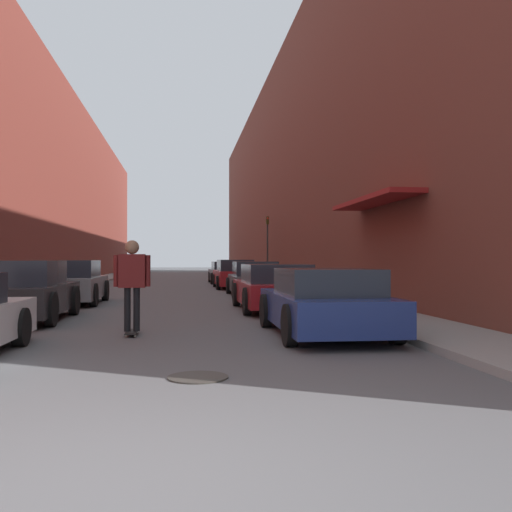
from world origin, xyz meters
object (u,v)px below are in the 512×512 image
object	(u,v)px
parked_car_right_0	(325,303)
skateboarder	(132,277)
parked_car_right_2	(254,279)
parked_car_right_1	(275,288)
parked_car_right_4	(226,273)
parked_car_left_1	(24,292)
traffic_light	(267,241)
parked_car_right_3	(235,275)
manhole_cover	(198,377)
parked_car_left_2	(70,283)

from	to	relation	value
parked_car_right_0	skateboarder	size ratio (longest dim) A/B	2.44
parked_car_right_2	parked_car_right_1	bearing A→B (deg)	-91.93
parked_car_right_0	parked_car_right_4	distance (m)	22.45
parked_car_left_1	traffic_light	world-z (taller)	traffic_light
parked_car_right_0	parked_car_right_3	distance (m)	16.84
manhole_cover	parked_car_right_2	bearing A→B (deg)	80.34
parked_car_right_1	traffic_light	world-z (taller)	traffic_light
traffic_light	parked_car_left_2	bearing A→B (deg)	-120.01
parked_car_right_3	manhole_cover	size ratio (longest dim) A/B	6.49
parked_car_right_1	skateboarder	xyz separation A→B (m)	(-3.34, -4.65, 0.45)
parked_car_right_0	parked_car_right_3	size ratio (longest dim) A/B	0.91
parked_car_right_1	traffic_light	distance (m)	17.45
parked_car_right_2	traffic_light	xyz separation A→B (m)	(2.18, 11.15, 1.77)
parked_car_right_2	traffic_light	size ratio (longest dim) A/B	1.21
parked_car_right_0	parked_car_right_4	bearing A→B (deg)	90.10
parked_car_left_1	parked_car_right_0	bearing A→B (deg)	-27.59
parked_car_left_1	parked_car_left_2	xyz separation A→B (m)	(0.07, 4.90, -0.00)
parked_car_right_3	parked_car_right_0	bearing A→B (deg)	-89.69
parked_car_left_1	parked_car_right_0	xyz separation A→B (m)	(6.00, -3.13, -0.06)
parked_car_right_1	parked_car_right_3	distance (m)	11.75
parked_car_right_3	parked_car_right_1	bearing A→B (deg)	-89.97
parked_car_right_3	parked_car_right_4	size ratio (longest dim) A/B	1.02
parked_car_left_2	skateboarder	world-z (taller)	skateboarder
parked_car_right_0	parked_car_right_3	world-z (taller)	parked_car_right_3
parked_car_left_1	skateboarder	size ratio (longest dim) A/B	2.36
parked_car_right_0	skateboarder	distance (m)	3.49
parked_car_right_4	parked_car_right_3	bearing A→B (deg)	-90.51
parked_car_right_0	traffic_light	distance (m)	22.47
parked_car_left_1	manhole_cover	world-z (taller)	parked_car_left_1
parked_car_right_2	parked_car_right_3	size ratio (longest dim) A/B	0.98
manhole_cover	parked_car_right_4	bearing A→B (deg)	84.89
parked_car_left_1	skateboarder	xyz separation A→B (m)	(2.57, -2.69, 0.40)
parked_car_left_1	parked_car_right_0	world-z (taller)	parked_car_left_1
parked_car_left_1	parked_car_right_3	size ratio (longest dim) A/B	0.89
parked_car_right_0	parked_car_right_3	bearing A→B (deg)	90.31
parked_car_right_1	parked_car_right_4	bearing A→B (deg)	89.86
manhole_cover	traffic_light	xyz separation A→B (m)	(4.65, 25.68, 2.38)
manhole_cover	traffic_light	size ratio (longest dim) A/B	0.19
parked_car_right_2	manhole_cover	bearing A→B (deg)	-99.66
parked_car_right_3	parked_car_right_4	distance (m)	5.61
parked_car_right_1	skateboarder	size ratio (longest dim) A/B	2.63
parked_car_right_3	manhole_cover	bearing A→B (deg)	-96.38
parked_car_right_2	parked_car_right_4	xyz separation A→B (m)	(-0.16, 11.33, -0.02)
parked_car_left_1	traffic_light	bearing A→B (deg)	66.57
parked_car_right_3	traffic_light	size ratio (longest dim) A/B	1.23
parked_car_right_3	parked_car_right_2	bearing A→B (deg)	-87.90
parked_car_left_2	skateboarder	distance (m)	8.00
parked_car_right_2	skateboarder	bearing A→B (deg)	-108.36
parked_car_left_2	traffic_light	xyz separation A→B (m)	(8.23, 14.25, 1.75)
parked_car_right_2	parked_car_right_3	world-z (taller)	parked_car_right_3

